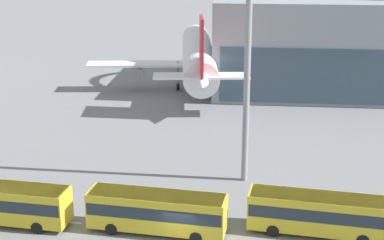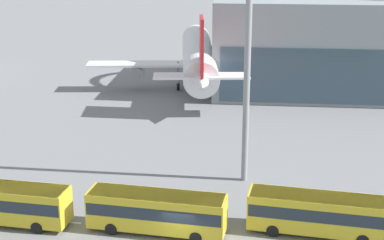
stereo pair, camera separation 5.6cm
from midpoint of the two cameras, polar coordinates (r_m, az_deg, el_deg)
airliner_at_gate_far at (r=91.31m, az=0.60°, el=6.07°), size 34.34×38.56×13.17m
shuttle_bus_1 at (r=52.12m, az=-17.85°, el=-7.51°), size 11.50×3.81×3.34m
shuttle_bus_2 at (r=48.30m, az=-3.47°, el=-8.69°), size 11.51×3.91×3.34m
shuttle_bus_3 at (r=48.96m, az=12.15°, el=-8.70°), size 11.54×4.12×3.34m
lane_stripe_2 at (r=52.38m, az=-14.06°, el=-9.40°), size 6.46×0.79×0.01m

